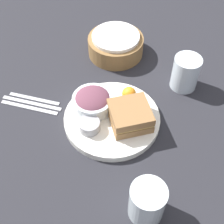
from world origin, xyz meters
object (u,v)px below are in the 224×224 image
object	(u,v)px
drink_glass	(185,73)
spoon	(34,99)
bread_basket	(116,45)
water_glass	(147,202)
salad_bowl	(93,101)
knife	(32,103)
fork	(29,107)
dressing_cup	(89,125)
sandwich	(130,116)
plate	(112,119)

from	to	relation	value
drink_glass	spoon	bearing A→B (deg)	-164.02
bread_basket	water_glass	world-z (taller)	water_glass
salad_bowl	bread_basket	xyz separation A→B (m)	(0.03, 0.27, -0.01)
drink_glass	water_glass	world-z (taller)	drink_glass
knife	water_glass	world-z (taller)	water_glass
fork	bread_basket	bearing A→B (deg)	-120.46
bread_basket	fork	bearing A→B (deg)	-127.33
dressing_cup	spoon	size ratio (longest dim) A/B	0.36
salad_bowl	fork	xyz separation A→B (m)	(-0.19, -0.01, -0.04)
knife	drink_glass	bearing A→B (deg)	-155.12
drink_glass	fork	distance (m)	0.48
sandwich	salad_bowl	bearing A→B (deg)	160.94
spoon	bread_basket	bearing A→B (deg)	-123.64
knife	fork	bearing A→B (deg)	90.00
salad_bowl	bread_basket	distance (m)	0.27
drink_glass	water_glass	size ratio (longest dim) A/B	1.03
spoon	water_glass	bearing A→B (deg)	147.40
bread_basket	spoon	distance (m)	0.33
plate	spoon	xyz separation A→B (m)	(-0.25, 0.05, -0.01)
sandwich	water_glass	distance (m)	0.25
plate	salad_bowl	distance (m)	0.07
spoon	sandwich	bearing A→B (deg)	175.59
plate	bread_basket	size ratio (longest dim) A/B	1.46
salad_bowl	drink_glass	bearing A→B (deg)	29.92
salad_bowl	dressing_cup	distance (m)	0.08
plate	salad_bowl	world-z (taller)	salad_bowl
fork	drink_glass	bearing A→B (deg)	-153.16
sandwich	bread_basket	distance (m)	0.32
plate	knife	distance (m)	0.25
drink_glass	fork	world-z (taller)	drink_glass
sandwich	drink_glass	distance (m)	0.24
fork	knife	size ratio (longest dim) A/B	0.95
sandwich	bread_basket	bearing A→B (deg)	105.16
sandwich	salad_bowl	xyz separation A→B (m)	(-0.11, 0.04, -0.00)
knife	sandwich	bearing A→B (deg)	179.00
dressing_cup	drink_glass	world-z (taller)	drink_glass
water_glass	drink_glass	bearing A→B (deg)	78.99
bread_basket	water_glass	bearing A→B (deg)	-74.85
fork	spoon	xyz separation A→B (m)	(0.00, 0.04, 0.00)
knife	dressing_cup	bearing A→B (deg)	164.23
plate	spoon	distance (m)	0.25
sandwich	drink_glass	size ratio (longest dim) A/B	1.30
water_glass	plate	bearing A→B (deg)	114.85
bread_basket	knife	bearing A→B (deg)	-128.85
fork	knife	distance (m)	0.02
plate	drink_glass	world-z (taller)	drink_glass
plate	dressing_cup	world-z (taller)	dressing_cup
bread_basket	dressing_cup	bearing A→B (deg)	-93.51
spoon	drink_glass	bearing A→B (deg)	-157.15
drink_glass	bread_basket	bearing A→B (deg)	152.07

